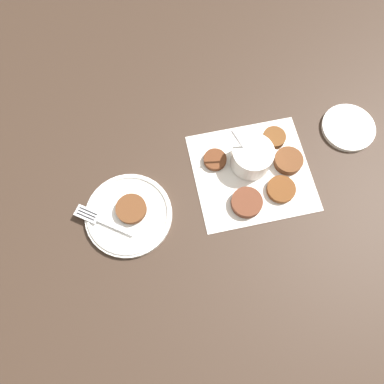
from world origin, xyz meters
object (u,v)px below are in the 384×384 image
fritter_on_plate (131,209)px  extra_saucer (348,128)px  sauce_bowl (252,157)px  serving_plate (129,215)px  fork (98,219)px

fritter_on_plate → extra_saucer: (0.58, 0.15, -0.02)m
sauce_bowl → serving_plate: bearing=-162.7°
sauce_bowl → serving_plate: 0.33m
serving_plate → fritter_on_plate: bearing=41.1°
sauce_bowl → fritter_on_plate: size_ratio=1.64×
fork → extra_saucer: size_ratio=1.01×
sauce_bowl → fork: bearing=-165.1°
fork → extra_saucer: 0.68m
sauce_bowl → extra_saucer: sauce_bowl is taller
serving_plate → extra_saucer: size_ratio=1.51×
sauce_bowl → fritter_on_plate: 0.32m
fork → extra_saucer: (0.66, 0.16, -0.02)m
sauce_bowl → fork: 0.40m
sauce_bowl → fritter_on_plate: sauce_bowl is taller
fork → extra_saucer: bearing=14.0°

